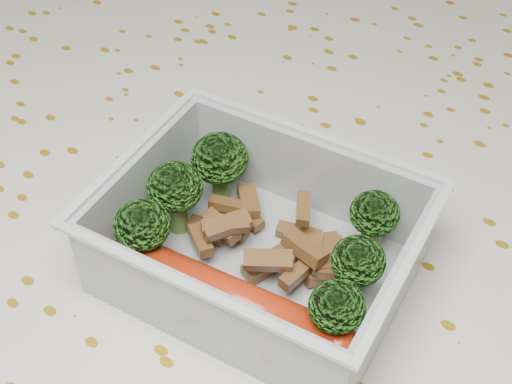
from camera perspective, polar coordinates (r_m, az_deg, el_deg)
The scene contains 6 objects.
dining_table at distance 0.56m, azimuth 0.88°, elevation -8.36°, with size 1.40×0.90×0.75m.
tablecloth at distance 0.52m, azimuth 0.94°, elevation -5.06°, with size 1.46×0.96×0.19m.
lunch_container at distance 0.45m, azimuth 0.27°, elevation -4.64°, with size 0.21×0.17×0.07m.
broccoli_florets at distance 0.44m, azimuth -0.50°, elevation -2.02°, with size 0.17×0.13×0.05m.
meat_pile at distance 0.46m, azimuth 0.92°, elevation -3.73°, with size 0.11×0.08×0.03m.
sausage at distance 0.42m, azimuth -1.90°, elevation -8.64°, with size 0.16×0.05×0.03m.
Camera 1 is at (0.20, -0.27, 1.12)m, focal length 50.00 mm.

